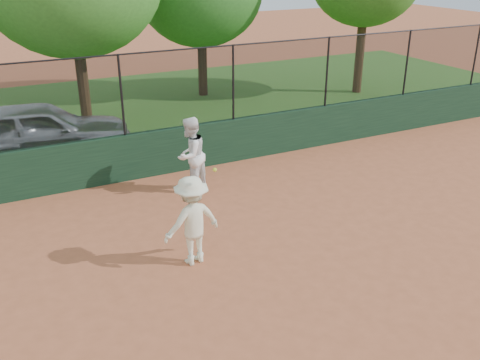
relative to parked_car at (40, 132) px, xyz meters
name	(u,v)px	position (x,y,z in m)	size (l,w,h in m)	color
ground	(256,299)	(2.27, -8.39, -0.84)	(80.00, 80.00, 0.00)	#B05B38
back_wall	(146,154)	(2.27, -2.39, -0.24)	(26.00, 0.20, 1.20)	#183420
grass_strip	(96,117)	(2.27, 3.61, -0.83)	(36.00, 12.00, 0.01)	#2B5A1C
parked_car	(40,132)	(0.00, 0.00, 0.00)	(1.98, 4.92, 1.68)	#A4A9AE
player_second	(190,155)	(2.97, -3.74, 0.09)	(0.90, 0.70, 1.85)	white
player_main	(192,221)	(1.78, -6.79, 0.03)	(1.20, 0.83, 2.01)	#E7E6C3
fence_assembly	(140,92)	(2.24, -2.39, 1.40)	(26.00, 0.06, 2.00)	black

